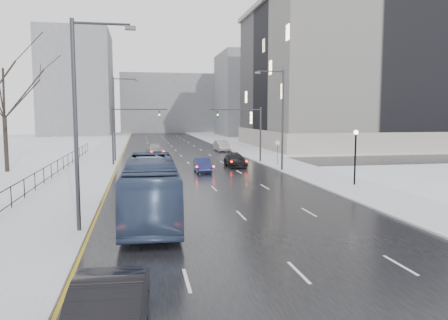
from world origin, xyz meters
TOP-DOWN VIEW (x-y plane):
  - road at (0.00, 60.00)m, footprint 16.00×150.00m
  - cross_road at (0.00, 48.00)m, footprint 130.00×10.00m
  - sidewalk_left at (-10.50, 60.00)m, footprint 5.00×150.00m
  - sidewalk_right at (10.50, 60.00)m, footprint 5.00×150.00m
  - park_strip at (-20.00, 60.00)m, footprint 14.00×150.00m
  - tree_park_e at (-18.20, 44.00)m, footprint 9.45×9.45m
  - iron_fence at (-13.00, 30.00)m, footprint 0.06×70.00m
  - streetlight_r_mid at (8.17, 40.00)m, footprint 2.95×0.25m
  - streetlight_l_near at (-8.17, 20.00)m, footprint 2.95×0.25m
  - streetlight_l_far at (-8.17, 52.00)m, footprint 2.95×0.25m
  - lamppost_r_mid at (11.00, 30.00)m, footprint 0.36×0.36m
  - mast_signal_right at (7.33, 48.00)m, footprint 6.10×0.33m
  - mast_signal_left at (-7.33, 48.00)m, footprint 6.10×0.33m
  - no_uturn_sign at (9.20, 44.00)m, footprint 0.60×0.06m
  - civic_building at (35.00, 72.00)m, footprint 41.00×31.00m
  - bldg_far_right at (28.00, 115.00)m, footprint 24.00×20.00m
  - bldg_far_left at (-22.00, 125.00)m, footprint 18.00×22.00m
  - bldg_far_center at (4.00, 140.00)m, footprint 30.00×18.00m
  - sedan_left_near at (-6.31, 9.02)m, footprint 2.11×5.12m
  - bus at (-4.95, 22.20)m, footprint 3.10×11.83m
  - sedan_center_near at (-3.50, 37.05)m, footprint 2.22×4.61m
  - sedan_right_near at (0.50, 40.65)m, footprint 1.47×4.09m
  - sedan_right_far at (4.60, 44.48)m, footprint 1.96×4.77m
  - sedan_center_far at (-3.50, 58.81)m, footprint 2.59×5.25m
  - sedan_right_distant at (6.85, 64.32)m, footprint 1.99×4.93m

SIDE VIEW (x-z plane):
  - tree_park_e at x=-18.20m, z-range -6.75..6.75m
  - road at x=0.00m, z-range 0.00..0.04m
  - cross_road at x=0.00m, z-range 0.00..0.04m
  - park_strip at x=-20.00m, z-range 0.00..0.12m
  - sidewalk_left at x=-10.50m, z-range 0.00..0.16m
  - sidewalk_right at x=10.50m, z-range 0.00..0.16m
  - sedan_right_near at x=0.50m, z-range 0.04..1.38m
  - sedan_right_far at x=4.60m, z-range 0.04..1.42m
  - sedan_center_near at x=-3.50m, z-range 0.04..1.56m
  - sedan_right_distant at x=6.85m, z-range 0.04..1.63m
  - sedan_left_near at x=-6.31m, z-range 0.04..1.69m
  - sedan_center_far at x=-3.50m, z-range 0.04..1.76m
  - iron_fence at x=-13.00m, z-range 0.26..1.56m
  - bus at x=-4.95m, z-range 0.04..3.31m
  - no_uturn_sign at x=9.20m, z-range 0.95..3.65m
  - lamppost_r_mid at x=11.00m, z-range 0.80..5.08m
  - mast_signal_right at x=7.33m, z-range 0.86..7.36m
  - mast_signal_left at x=-7.33m, z-range 0.86..7.36m
  - streetlight_r_mid at x=8.17m, z-range 0.62..10.62m
  - streetlight_l_near at x=-8.17m, z-range 0.62..10.62m
  - streetlight_l_far at x=-8.17m, z-range 0.62..10.62m
  - bldg_far_center at x=4.00m, z-range 0.00..18.00m
  - bldg_far_right at x=28.00m, z-range 0.00..22.00m
  - civic_building at x=35.00m, z-range -1.19..23.61m
  - bldg_far_left at x=-22.00m, z-range 0.00..28.00m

